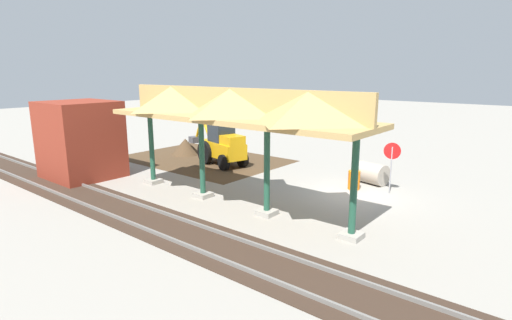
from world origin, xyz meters
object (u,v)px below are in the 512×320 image
Objects in this scene: stop_sign at (392,157)px; concrete_pipe at (371,173)px; brick_utility_building at (81,140)px; traffic_barrel at (354,180)px; backhoe at (222,144)px.

concrete_pipe is (1.34, -1.04, -1.19)m from stop_sign.
brick_utility_building is 14.22m from traffic_barrel.
traffic_barrel is at bearing 80.93° from concrete_pipe.
stop_sign is 2.64× the size of traffic_barrel.
concrete_pipe is 1.49m from traffic_barrel.
stop_sign is 2.07m from concrete_pipe.
backhoe reaches higher than traffic_barrel.
backhoe is at bearing 11.16° from concrete_pipe.
backhoe is 1.36× the size of brick_utility_building.
backhoe is at bearing -119.56° from brick_utility_building.
stop_sign is 0.59× the size of brick_utility_building.
concrete_pipe reaches higher than traffic_barrel.
traffic_barrel is at bearing 15.21° from stop_sign.
brick_utility_building is (12.53, 8.44, 1.48)m from concrete_pipe.
stop_sign is at bearing -176.15° from backhoe.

